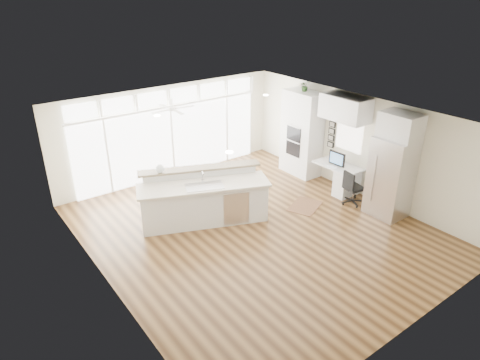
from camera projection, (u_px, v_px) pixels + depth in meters
floor at (255, 230)px, 10.09m from camera, size 7.00×8.00×0.02m
ceiling at (257, 119)px, 8.94m from camera, size 7.00×8.00×0.02m
wall_back at (170, 132)px, 12.41m from camera, size 7.00×0.04×2.70m
wall_front at (418, 265)px, 6.61m from camera, size 7.00×0.04×2.70m
wall_left at (103, 227)px, 7.61m from camera, size 0.04×8.00×2.70m
wall_right at (358, 145)px, 11.40m from camera, size 0.04×8.00×2.70m
glass_wall at (172, 142)px, 12.50m from camera, size 5.80×0.06×2.08m
transom_row at (169, 97)px, 11.93m from camera, size 5.90×0.06×0.40m
desk_window at (349, 135)px, 11.52m from camera, size 0.04×0.85×0.85m
ceiling_fan at (172, 105)px, 10.79m from camera, size 1.16×1.16×0.32m
recessed_lights at (251, 118)px, 9.09m from camera, size 3.40×3.00×0.02m
oven_cabinet at (302, 133)px, 12.58m from camera, size 0.64×1.20×2.50m
desk_nook at (337, 178)px, 11.83m from camera, size 0.72×1.30×0.76m
upper_cabinets at (345, 108)px, 11.02m from camera, size 0.64×1.30×0.64m
refrigerator at (391, 177)px, 10.36m from camera, size 0.76×0.90×2.00m
fridge_cabinet at (401, 126)px, 9.84m from camera, size 0.64×0.90×0.60m
framed_photos at (332, 134)px, 12.03m from camera, size 0.06×0.22×0.80m
kitchen_island at (204, 199)px, 10.18m from camera, size 3.31×2.26×1.23m
rug at (305, 206)px, 11.12m from camera, size 1.11×0.98×0.01m
office_chair at (354, 187)px, 11.12m from camera, size 0.53×0.50×0.90m
fishbowl at (160, 169)px, 10.01m from camera, size 0.28×0.28×0.21m
monitor at (337, 159)px, 11.54m from camera, size 0.11×0.51×0.42m
keyboard at (332, 167)px, 11.53m from camera, size 0.11×0.29×0.01m
potted_plant at (305, 87)px, 11.99m from camera, size 0.30×0.33×0.24m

